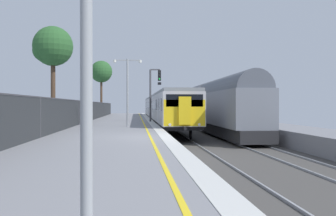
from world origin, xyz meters
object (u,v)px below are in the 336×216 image
platform_lamp_mid (127,86)px  background_tree_centre (101,73)px  background_tree_left (52,48)px  signal_gantry (153,89)px  freight_train_adjacent_track (209,105)px  commuter_train_at_platform (162,107)px

platform_lamp_mid → background_tree_centre: bearing=98.4°
background_tree_left → signal_gantry: bearing=32.5°
background_tree_centre → platform_lamp_mid: bearing=-81.6°
freight_train_adjacent_track → platform_lamp_mid: size_ratio=6.23×
freight_train_adjacent_track → background_tree_left: size_ratio=3.91×
signal_gantry → background_tree_centre: size_ratio=0.59×
platform_lamp_mid → background_tree_left: (-5.92, 3.07, 3.10)m
freight_train_adjacent_track → platform_lamp_mid: platform_lamp_mid is taller
freight_train_adjacent_track → background_tree_centre: size_ratio=3.58×
platform_lamp_mid → background_tree_left: bearing=152.6°
signal_gantry → background_tree_centre: bearing=106.7°
commuter_train_at_platform → signal_gantry: signal_gantry is taller
freight_train_adjacent_track → background_tree_centre: background_tree_centre is taller
signal_gantry → platform_lamp_mid: signal_gantry is taller
commuter_train_at_platform → background_tree_centre: (-8.31, 13.09, 5.29)m
signal_gantry → platform_lamp_mid: 8.56m
freight_train_adjacent_track → commuter_train_at_platform: bearing=114.8°
commuter_train_at_platform → signal_gantry: bearing=-98.6°
background_tree_left → platform_lamp_mid: bearing=-27.4°
commuter_train_at_platform → platform_lamp_mid: bearing=-101.6°
commuter_train_at_platform → freight_train_adjacent_track: bearing=-65.2°
platform_lamp_mid → background_tree_centre: size_ratio=0.57×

